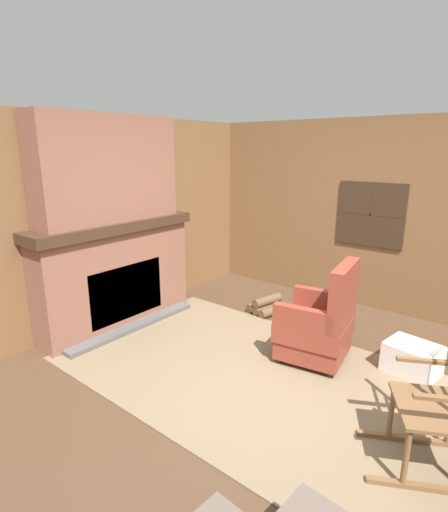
% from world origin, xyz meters
% --- Properties ---
extents(ground_plane, '(14.00, 14.00, 0.00)m').
position_xyz_m(ground_plane, '(0.00, 0.00, 0.00)').
color(ground_plane, '#4C3523').
extents(wood_panel_wall_left, '(0.06, 5.29, 2.36)m').
position_xyz_m(wood_panel_wall_left, '(-2.38, 0.00, 1.18)').
color(wood_panel_wall_left, brown).
rests_on(wood_panel_wall_left, ground).
extents(wood_panel_wall_back, '(5.29, 0.09, 2.36)m').
position_xyz_m(wood_panel_wall_back, '(-0.00, 2.37, 1.18)').
color(wood_panel_wall_back, brown).
rests_on(wood_panel_wall_back, ground).
extents(fireplace_hearth, '(0.60, 1.96, 1.22)m').
position_xyz_m(fireplace_hearth, '(-2.14, 0.00, 0.60)').
color(fireplace_hearth, brown).
rests_on(fireplace_hearth, ground).
extents(chimney_breast, '(0.34, 1.64, 1.12)m').
position_xyz_m(chimney_breast, '(-2.15, 0.00, 1.78)').
color(chimney_breast, brown).
rests_on(chimney_breast, fireplace_hearth).
extents(area_rug, '(3.50, 2.13, 0.01)m').
position_xyz_m(area_rug, '(-0.30, 0.08, 0.01)').
color(area_rug, '#7A664C').
rests_on(area_rug, ground).
extents(armchair, '(0.72, 0.72, 0.99)m').
position_xyz_m(armchair, '(0.04, 0.68, 0.36)').
color(armchair, brown).
rests_on(armchair, ground).
extents(rocking_chair, '(0.92, 0.78, 1.20)m').
position_xyz_m(rocking_chair, '(1.24, -0.10, 0.41)').
color(rocking_chair, brown).
rests_on(rocking_chair, ground).
extents(firewood_stack, '(0.43, 0.48, 0.21)m').
position_xyz_m(firewood_stack, '(-0.98, 1.36, 0.08)').
color(firewood_stack, brown).
rests_on(firewood_stack, ground).
extents(laundry_basket, '(0.50, 0.42, 0.28)m').
position_xyz_m(laundry_basket, '(0.82, 1.00, 0.14)').
color(laundry_basket, white).
rests_on(laundry_basket, ground).
extents(oil_lamp_vase, '(0.11, 0.11, 0.22)m').
position_xyz_m(oil_lamp_vase, '(-2.19, -0.70, 1.30)').
color(oil_lamp_vase, '#B24C42').
rests_on(oil_lamp_vase, fireplace_hearth).
extents(storage_case, '(0.16, 0.26, 0.16)m').
position_xyz_m(storage_case, '(-2.19, 0.37, 1.30)').
color(storage_case, gray).
rests_on(storage_case, fireplace_hearth).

